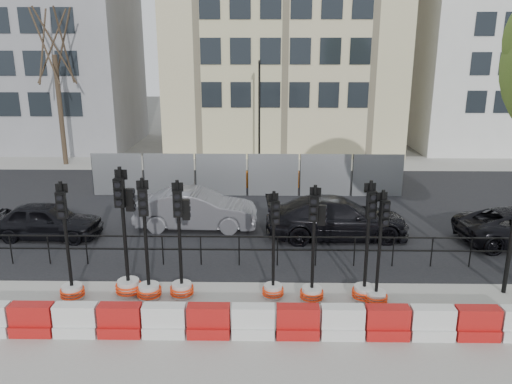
{
  "coord_description": "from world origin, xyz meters",
  "views": [
    {
      "loc": [
        0.75,
        -13.27,
        6.57
      ],
      "look_at": [
        0.5,
        3.0,
        1.91
      ],
      "focal_mm": 35.0,
      "sensor_mm": 36.0,
      "label": 1
    }
  ],
  "objects_px": {
    "traffic_signal_h": "(377,282)",
    "car_a": "(47,221)",
    "traffic_signal_d": "(181,270)",
    "traffic_signal_a": "(71,276)",
    "car_c": "(337,218)"
  },
  "relations": [
    {
      "from": "traffic_signal_h",
      "to": "traffic_signal_a",
      "type": "bearing_deg",
      "value": 162.78
    },
    {
      "from": "traffic_signal_h",
      "to": "car_a",
      "type": "bearing_deg",
      "value": 140.31
    },
    {
      "from": "traffic_signal_d",
      "to": "car_c",
      "type": "relative_size",
      "value": 0.64
    },
    {
      "from": "car_a",
      "to": "traffic_signal_h",
      "type": "bearing_deg",
      "value": -110.61
    },
    {
      "from": "traffic_signal_a",
      "to": "traffic_signal_h",
      "type": "distance_m",
      "value": 8.22
    },
    {
      "from": "traffic_signal_d",
      "to": "traffic_signal_h",
      "type": "relative_size",
      "value": 1.04
    },
    {
      "from": "traffic_signal_d",
      "to": "car_c",
      "type": "height_order",
      "value": "traffic_signal_d"
    },
    {
      "from": "traffic_signal_d",
      "to": "traffic_signal_h",
      "type": "height_order",
      "value": "traffic_signal_d"
    },
    {
      "from": "traffic_signal_a",
      "to": "car_a",
      "type": "xyz_separation_m",
      "value": [
        -2.58,
        4.57,
        -0.03
      ]
    },
    {
      "from": "traffic_signal_a",
      "to": "car_c",
      "type": "bearing_deg",
      "value": 23.8
    },
    {
      "from": "traffic_signal_h",
      "to": "car_a",
      "type": "height_order",
      "value": "traffic_signal_h"
    },
    {
      "from": "traffic_signal_a",
      "to": "car_c",
      "type": "distance_m",
      "value": 9.22
    },
    {
      "from": "traffic_signal_h",
      "to": "car_c",
      "type": "bearing_deg",
      "value": 78.18
    },
    {
      "from": "traffic_signal_h",
      "to": "car_a",
      "type": "xyz_separation_m",
      "value": [
        -10.8,
        4.76,
        0.0
      ]
    },
    {
      "from": "traffic_signal_a",
      "to": "traffic_signal_d",
      "type": "bearing_deg",
      "value": -4.34
    }
  ]
}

